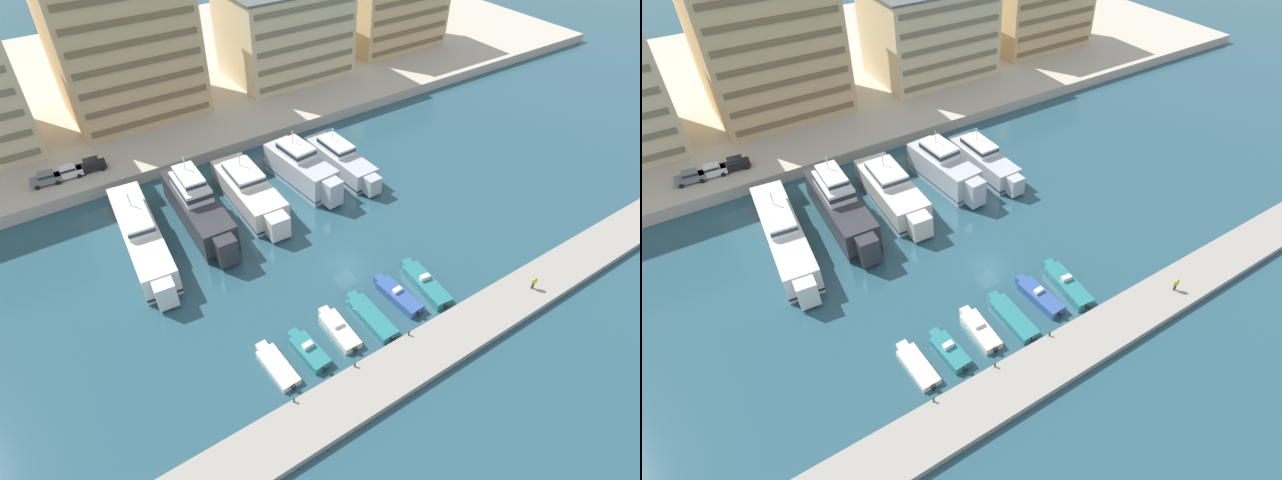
{
  "view_description": "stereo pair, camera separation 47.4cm",
  "coord_description": "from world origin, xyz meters",
  "views": [
    {
      "loc": [
        -26.71,
        -34.66,
        42.66
      ],
      "look_at": [
        -1.68,
        3.29,
        2.5
      ],
      "focal_mm": 28.0,
      "sensor_mm": 36.0,
      "label": 1
    },
    {
      "loc": [
        -26.31,
        -34.91,
        42.66
      ],
      "look_at": [
        -1.68,
        3.29,
        2.5
      ],
      "focal_mm": 28.0,
      "sensor_mm": 36.0,
      "label": 2
    }
  ],
  "objects": [
    {
      "name": "yacht_white_far_left",
      "position": [
        -19.52,
        16.32,
        2.11
      ],
      "size": [
        5.86,
        22.64,
        6.83
      ],
      "color": "white",
      "rests_on": "ground"
    },
    {
      "name": "yacht_charcoal_left",
      "position": [
        -11.57,
        17.37,
        2.71
      ],
      "size": [
        5.12,
        19.68,
        8.98
      ],
      "color": "#333338",
      "rests_on": "ground"
    },
    {
      "name": "motorboat_teal_center_left",
      "position": [
        -2.64,
        -8.33,
        0.41
      ],
      "size": [
        2.19,
        7.77,
        0.85
      ],
      "color": "teal",
      "rests_on": "ground"
    },
    {
      "name": "apartment_block_mid_left",
      "position": [
        -8.6,
        50.96,
        14.56
      ],
      "size": [
        21.86,
        17.16,
        27.35
      ],
      "color": "#E0BC84",
      "rests_on": "quay_promenade"
    },
    {
      "name": "yacht_ivory_mid_left",
      "position": [
        -4.0,
        17.48,
        2.07
      ],
      "size": [
        5.53,
        18.28,
        6.79
      ],
      "color": "silver",
      "rests_on": "ground"
    },
    {
      "name": "yacht_silver_center",
      "position": [
        11.36,
        17.44,
        1.83
      ],
      "size": [
        4.3,
        16.41,
        6.28
      ],
      "color": "silver",
      "rests_on": "ground"
    },
    {
      "name": "motorboat_blue_center",
      "position": [
        1.72,
        -7.65,
        0.52
      ],
      "size": [
        2.32,
        7.11,
        1.41
      ],
      "color": "#33569E",
      "rests_on": "ground"
    },
    {
      "name": "apartment_block_center",
      "position": [
        47.99,
        50.55,
        9.79
      ],
      "size": [
        21.75,
        13.01,
        17.77
      ],
      "color": "#E0BC84",
      "rests_on": "quay_promenade"
    },
    {
      "name": "bollard_west_mid",
      "position": [
        -8.14,
        -12.7,
        1.12
      ],
      "size": [
        0.2,
        0.2,
        0.61
      ],
      "color": "#2D2D33",
      "rests_on": "pier_dock"
    },
    {
      "name": "pier_dock",
      "position": [
        0.0,
        -15.14,
        0.4
      ],
      "size": [
        120.0,
        5.38,
        0.8
      ],
      "primitive_type": "cube",
      "color": "#9E998E",
      "rests_on": "ground"
    },
    {
      "name": "apartment_block_center_left",
      "position": [
        21.13,
        50.14,
        9.95
      ],
      "size": [
        22.42,
        16.56,
        18.12
      ],
      "color": "beige",
      "rests_on": "quay_promenade"
    },
    {
      "name": "motorboat_teal_left",
      "position": [
        -10.78,
        -8.39,
        0.48
      ],
      "size": [
        2.29,
        6.01,
        1.43
      ],
      "color": "teal",
      "rests_on": "ground"
    },
    {
      "name": "motorboat_cream_mid_left",
      "position": [
        -6.63,
        -7.87,
        0.44
      ],
      "size": [
        2.23,
        6.63,
        1.23
      ],
      "color": "beige",
      "rests_on": "ground"
    },
    {
      "name": "pedestrian_near_edge",
      "position": [
        15.04,
        -15.39,
        1.82
      ],
      "size": [
        0.65,
        0.33,
        1.71
      ],
      "color": "#282D3D",
      "rests_on": "pier_dock"
    },
    {
      "name": "car_white_left",
      "position": [
        -23.95,
        35.18,
        2.83
      ],
      "size": [
        4.16,
        2.04,
        1.8
      ],
      "color": "white",
      "rests_on": "quay_promenade"
    },
    {
      "name": "bollard_east_mid",
      "position": [
        -1.15,
        -12.7,
        1.12
      ],
      "size": [
        0.2,
        0.2,
        0.61
      ],
      "color": "#2D2D33",
      "rests_on": "pier_dock"
    },
    {
      "name": "motorboat_cream_far_left",
      "position": [
        -14.37,
        -8.16,
        0.35
      ],
      "size": [
        2.25,
        6.54,
        0.8
      ],
      "color": "beige",
      "rests_on": "ground"
    },
    {
      "name": "bollard_west",
      "position": [
        -15.13,
        -12.7,
        1.12
      ],
      "size": [
        0.2,
        0.2,
        0.61
      ],
      "color": "#2D2D33",
      "rests_on": "pier_dock"
    },
    {
      "name": "ground_plane",
      "position": [
        0.0,
        0.0,
        0.0
      ],
      "size": [
        400.0,
        400.0,
        0.0
      ],
      "primitive_type": "plane",
      "color": "#285160"
    },
    {
      "name": "motorboat_teal_center_right",
      "position": [
        5.52,
        -8.0,
        0.56
      ],
      "size": [
        2.86,
        8.24,
        1.62
      ],
      "color": "teal",
      "rests_on": "ground"
    },
    {
      "name": "car_black_mid_left",
      "position": [
        -20.59,
        35.26,
        2.83
      ],
      "size": [
        4.21,
        2.14,
        1.8
      ],
      "color": "black",
      "rests_on": "quay_promenade"
    },
    {
      "name": "yacht_silver_center_left",
      "position": [
        4.71,
        17.8,
        2.49
      ],
      "size": [
        5.52,
        15.69,
        7.73
      ],
      "color": "silver",
      "rests_on": "ground"
    },
    {
      "name": "car_grey_far_left",
      "position": [
        -26.82,
        35.21,
        2.83
      ],
      "size": [
        4.24,
        2.22,
        1.8
      ],
      "color": "slate",
      "rests_on": "quay_promenade"
    },
    {
      "name": "quay_promenade",
      "position": [
        0.0,
        65.63,
        0.92
      ],
      "size": [
        180.0,
        70.0,
        1.85
      ],
      "primitive_type": "cube",
      "color": "beige",
      "rests_on": "ground"
    }
  ]
}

